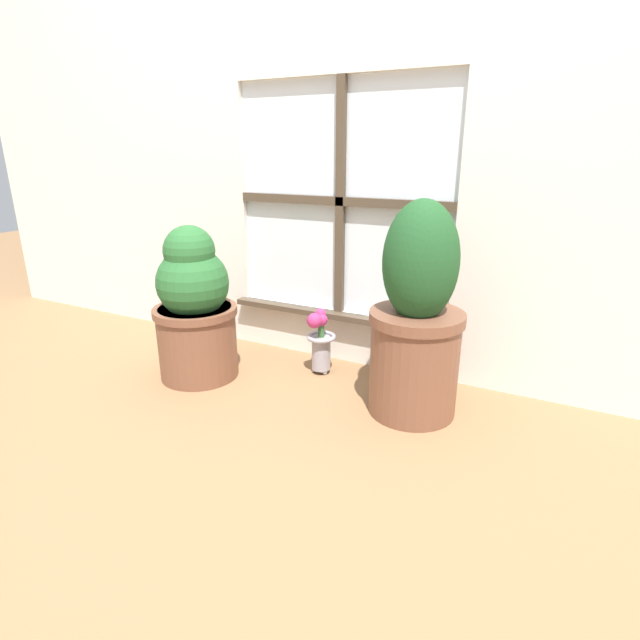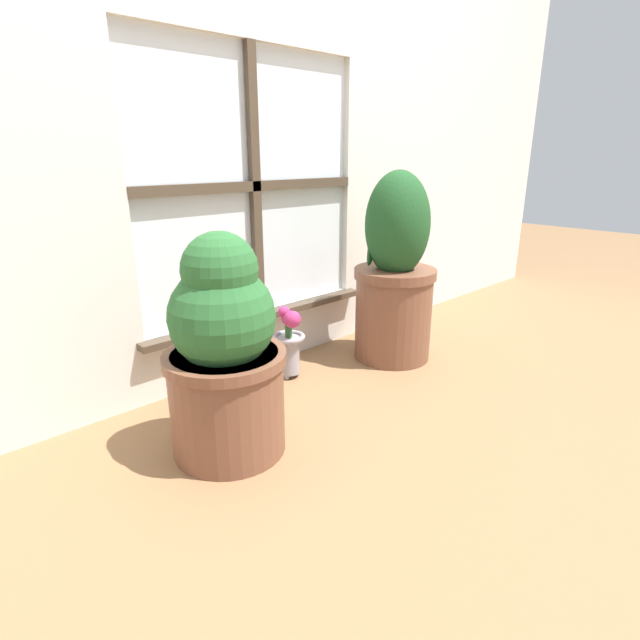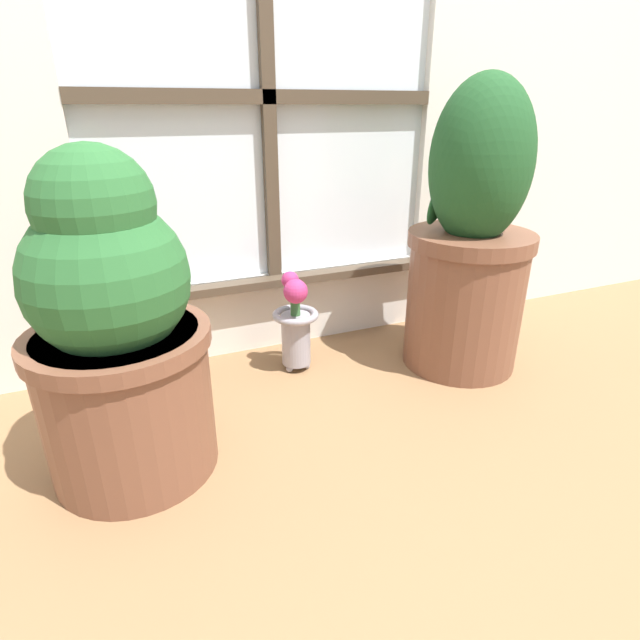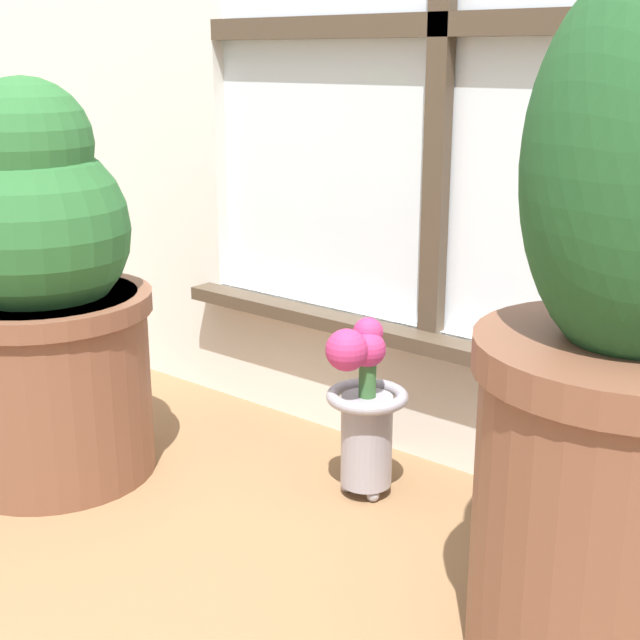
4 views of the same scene
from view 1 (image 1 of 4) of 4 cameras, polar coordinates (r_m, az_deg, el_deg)
name	(u,v)px [view 1 (image 1 of 4)]	position (r m, az deg, el deg)	size (l,w,h in m)	color
ground_plane	(272,413)	(1.86, -5.55, -10.54)	(10.00, 10.00, 0.00)	olive
wall_with_window	(344,48)	(2.16, 2.76, 28.61)	(4.40, 0.10, 2.50)	silver
potted_plant_left	(195,308)	(2.09, -14.10, 1.29)	(0.34, 0.34, 0.63)	brown
potted_plant_right	(417,321)	(1.76, 10.99, -0.16)	(0.33, 0.33, 0.76)	brown
flower_vase	(320,340)	(2.10, 0.01, -2.32)	(0.13, 0.13, 0.28)	#99939E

